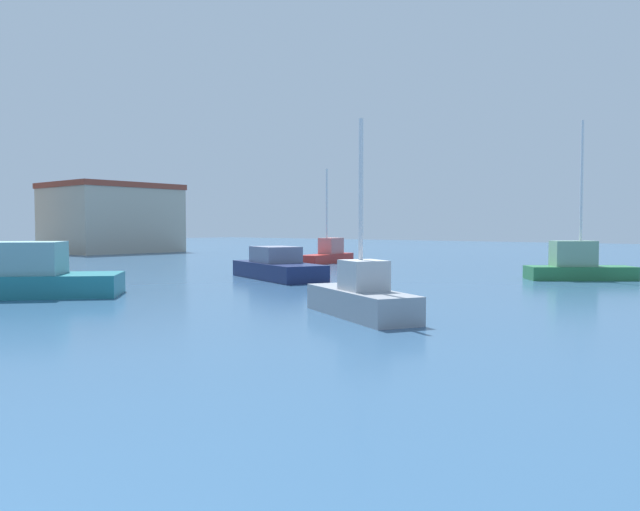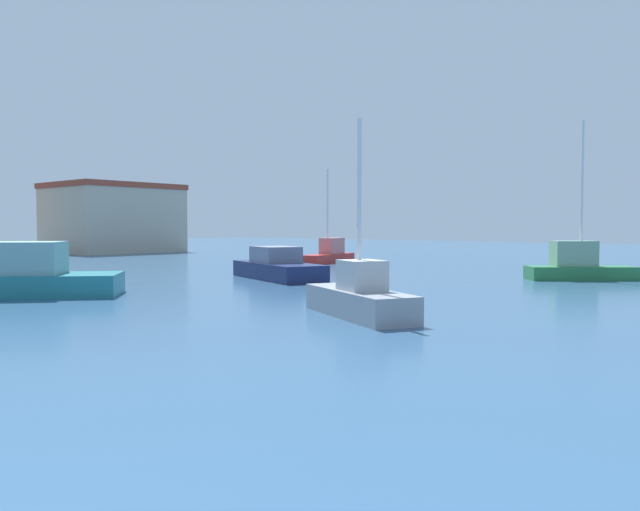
% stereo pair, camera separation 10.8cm
% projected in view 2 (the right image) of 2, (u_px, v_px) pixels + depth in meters
% --- Properties ---
extents(water, '(160.00, 160.00, 0.00)m').
position_uv_depth(water, '(81.00, 282.00, 27.45)').
color(water, '#2D5175').
rests_on(water, ground).
extents(sailboat_green_mid_harbor, '(4.19, 4.61, 7.21)m').
position_uv_depth(sailboat_green_mid_harbor, '(578.00, 265.00, 28.55)').
color(sailboat_green_mid_harbor, '#28703D').
rests_on(sailboat_green_mid_harbor, water).
extents(motorboat_navy_distant_east, '(4.09, 6.42, 1.49)m').
position_uv_depth(motorboat_navy_distant_east, '(277.00, 267.00, 29.05)').
color(motorboat_navy_distant_east, '#19234C').
rests_on(motorboat_navy_distant_east, water).
extents(sailboat_red_near_pier, '(5.41, 2.26, 6.22)m').
position_uv_depth(sailboat_red_near_pier, '(329.00, 254.00, 41.76)').
color(sailboat_red_near_pier, '#B22823').
rests_on(sailboat_red_near_pier, water).
extents(sailboat_grey_inner_mooring, '(3.16, 4.51, 5.30)m').
position_uv_depth(sailboat_grey_inner_mooring, '(359.00, 297.00, 16.87)').
color(sailboat_grey_inner_mooring, gray).
rests_on(sailboat_grey_inner_mooring, water).
extents(warehouse_block, '(10.53, 9.03, 6.37)m').
position_uv_depth(warehouse_block, '(113.00, 218.00, 58.88)').
color(warehouse_block, '#B2A893').
rests_on(warehouse_block, ground).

